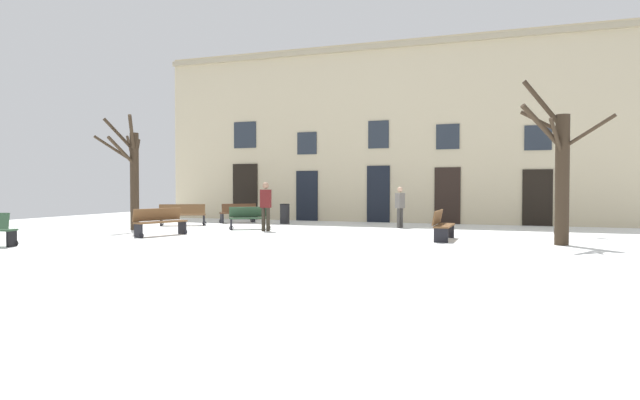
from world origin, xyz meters
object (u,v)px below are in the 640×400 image
Objects in this scene: tree_foreground at (132,173)px; person_strolling at (400,205)px; bench_back_to_back_right at (249,218)px; streetlamp at (558,161)px; person_near_bench at (266,204)px; bench_facing_shops at (238,213)px; bench_far_corner at (442,225)px; bench_by_litter_bin at (160,221)px; tree_near_facade at (560,170)px; litter_bin at (285,214)px; bench_near_lamp at (183,214)px.

tree_foreground is 10.45m from person_strolling.
tree_foreground is at bearing 172.03° from bench_back_to_back_right.
bench_back_to_back_right is (4.03, 1.80, -1.74)m from tree_foreground.
person_near_bench is at bearing -166.72° from streetlamp.
bench_facing_shops is 0.90× the size of person_strolling.
tree_foreground is at bearing 89.88° from bench_far_corner.
bench_by_litter_bin is (-9.13, -1.70, 0.01)m from bench_far_corner.
person_near_bench is (2.57, 2.85, 0.53)m from bench_by_litter_bin.
tree_foreground is at bearing 24.31° from bench_facing_shops.
bench_by_litter_bin is (2.46, -1.70, -1.69)m from tree_foreground.
bench_back_to_back_right is at bearing -6.06° from bench_by_litter_bin.
litter_bin is (-10.81, 5.46, -1.67)m from tree_near_facade.
bench_far_corner is (-3.49, -3.52, -2.05)m from streetlamp.
bench_by_litter_bin reaches higher than litter_bin.
streetlamp reaches higher than person_strolling.
bench_back_to_back_right is 0.87× the size of person_near_bench.
bench_back_to_back_right is at bearing -171.18° from streetlamp.
person_strolling is at bearing 26.43° from bench_far_corner.
bench_facing_shops is at bearing 92.73° from bench_back_to_back_right.
person_near_bench is at bearing 79.96° from bench_far_corner.
person_near_bench is (0.94, -3.92, 0.57)m from litter_bin.
person_near_bench is at bearing -76.55° from litter_bin.
litter_bin is 0.49× the size of person_near_bench.
bench_near_lamp is at bearing 135.46° from bench_back_to_back_right.
bench_near_lamp is at bearing -24.95° from person_near_bench.
streetlamp reaches higher than litter_bin.
bench_facing_shops is at bearing 157.81° from tree_near_facade.
streetlamp is 2.19× the size of bench_near_lamp.
person_strolling reaches higher than bench_back_to_back_right.
bench_near_lamp is at bearing 14.56° from bench_facing_shops.
bench_back_to_back_right is (3.55, -0.78, -0.04)m from bench_near_lamp.
tree_foreground is 2.22× the size of bench_by_litter_bin.
bench_far_corner is at bearing -34.07° from litter_bin.
tree_foreground is 3.44m from bench_by_litter_bin.
streetlamp is 2.63× the size of bench_back_to_back_right.
bench_near_lamp is 0.98× the size of bench_by_litter_bin.
bench_facing_shops is at bearing -176.59° from litter_bin.
person_near_bench is (-10.06, -2.37, -1.51)m from streetlamp.
tree_near_facade is at bearing -96.75° from bench_far_corner.
bench_back_to_back_right is 0.82× the size of bench_by_litter_bin.
tree_near_facade is 5.29× the size of litter_bin.
bench_near_lamp is 11.42m from bench_far_corner.
bench_facing_shops is 4.98m from person_near_bench.
person_near_bench is (1.01, -0.66, 0.58)m from bench_back_to_back_right.
litter_bin is 0.46× the size of bench_by_litter_bin.
person_near_bench reaches higher than bench_near_lamp.
litter_bin is at bearing -83.96° from person_near_bench.
bench_facing_shops is 0.94× the size of bench_back_to_back_right.
bench_by_litter_bin is (1.99, -4.29, 0.01)m from bench_near_lamp.
tree_foreground reaches higher than bench_near_lamp.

